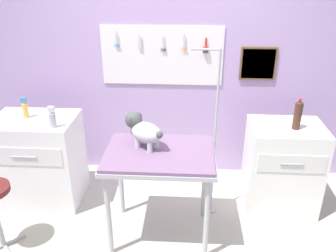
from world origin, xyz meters
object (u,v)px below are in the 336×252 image
(grooming_arm, at_px, (214,143))
(counter_left, at_px, (40,160))
(cabinet_right, at_px, (282,167))
(dog, at_px, (143,130))
(detangler_spray, at_px, (25,109))
(soda_bottle, at_px, (298,115))
(grooming_table, at_px, (160,161))

(grooming_arm, height_order, counter_left, grooming_arm)
(cabinet_right, bearing_deg, dog, -162.64)
(dog, distance_m, counter_left, 1.30)
(grooming_arm, relative_size, detangler_spray, 7.95)
(cabinet_right, distance_m, soda_bottle, 0.58)
(dog, bearing_deg, grooming_arm, 23.59)
(grooming_arm, relative_size, soda_bottle, 5.61)
(dog, distance_m, soda_bottle, 1.40)
(grooming_table, relative_size, detangler_spray, 4.47)
(dog, relative_size, counter_left, 0.42)
(grooming_arm, height_order, detangler_spray, grooming_arm)
(soda_bottle, bearing_deg, counter_left, 179.37)
(counter_left, bearing_deg, grooming_table, -20.36)
(counter_left, relative_size, soda_bottle, 3.12)
(cabinet_right, height_order, soda_bottle, soda_bottle)
(cabinet_right, bearing_deg, soda_bottle, -46.39)
(dog, relative_size, detangler_spray, 1.84)
(grooming_arm, relative_size, dog, 4.33)
(grooming_table, distance_m, counter_left, 1.37)
(dog, xyz_separation_m, detangler_spray, (-1.18, 0.41, -0.01))
(counter_left, bearing_deg, cabinet_right, 0.57)
(soda_bottle, bearing_deg, grooming_table, -159.99)
(counter_left, height_order, soda_bottle, soda_bottle)
(grooming_table, height_order, grooming_arm, grooming_arm)
(grooming_table, bearing_deg, grooming_arm, 36.89)
(counter_left, xyz_separation_m, detangler_spray, (-0.07, 0.03, 0.54))
(detangler_spray, xyz_separation_m, soda_bottle, (2.53, -0.06, 0.03))
(counter_left, relative_size, cabinet_right, 1.02)
(dog, relative_size, cabinet_right, 0.43)
(grooming_table, xyz_separation_m, cabinet_right, (1.16, 0.49, -0.32))
(detangler_spray, relative_size, soda_bottle, 0.71)
(dog, bearing_deg, grooming_table, -30.09)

